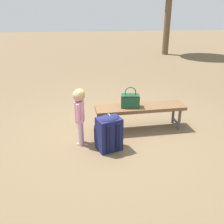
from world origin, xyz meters
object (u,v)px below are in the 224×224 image
object	(u,v)px
park_bench	(140,109)
backpack_large	(109,132)
handbag	(130,100)
backpack_small	(99,132)
child_standing	(80,108)

from	to	relation	value
park_bench	backpack_large	world-z (taller)	backpack_large
handbag	backpack_small	bearing A→B (deg)	31.02
park_bench	backpack_large	distance (m)	0.90
backpack_small	child_standing	bearing A→B (deg)	10.56
backpack_large	backpack_small	xyz separation A→B (m)	(0.13, -0.28, -0.14)
child_standing	backpack_small	size ratio (longest dim) A/B	2.89
backpack_large	backpack_small	world-z (taller)	backpack_large
park_bench	child_standing	size ratio (longest dim) A/B	1.72
handbag	backpack_large	xyz separation A→B (m)	(0.44, 0.62, -0.27)
child_standing	backpack_large	xyz separation A→B (m)	(-0.43, 0.22, -0.33)
park_bench	child_standing	distance (m)	1.17
park_bench	backpack_small	size ratio (longest dim) A/B	4.97
park_bench	backpack_small	bearing A→B (deg)	25.15
backpack_large	backpack_small	bearing A→B (deg)	-63.98
handbag	child_standing	world-z (taller)	child_standing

